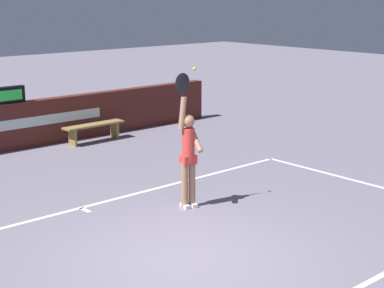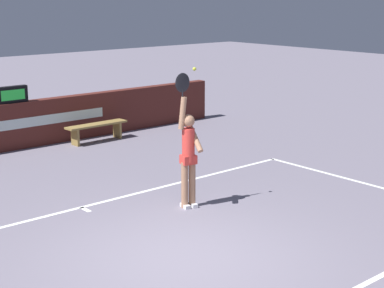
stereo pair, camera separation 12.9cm
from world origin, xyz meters
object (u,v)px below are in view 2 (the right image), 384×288
Objects in this scene: tennis_ball at (194,69)px; courtside_bench_far at (97,128)px; tennis_player at (188,153)px; speed_display at (12,95)px.

tennis_ball reaches higher than courtside_bench_far.
tennis_player reaches higher than courtside_bench_far.
tennis_ball is at bearing -11.64° from tennis_player.
tennis_ball is 6.04m from courtside_bench_far.
speed_display is 0.32× the size of tennis_player.
tennis_ball is 0.04× the size of courtside_bench_far.
speed_display is 6.27m from tennis_ball.
tennis_ball is (0.12, -0.03, 1.49)m from tennis_player.
speed_display is at bearing 161.92° from courtside_bench_far.
courtside_bench_far is (1.48, 5.46, -0.65)m from tennis_player.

